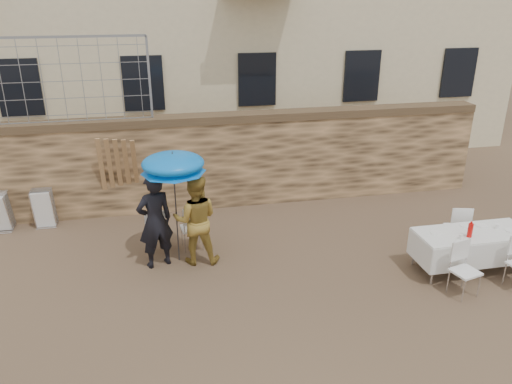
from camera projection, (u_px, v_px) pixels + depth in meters
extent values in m
plane|color=brown|center=(259.00, 330.00, 7.73)|extent=(80.00, 80.00, 0.00)
cube|color=olive|center=(216.00, 162.00, 11.86)|extent=(13.00, 0.50, 2.20)
imported|color=black|center=(155.00, 221.00, 9.21)|extent=(0.78, 0.64, 1.85)
imported|color=gold|center=(196.00, 220.00, 9.37)|extent=(0.94, 0.78, 1.76)
cylinder|color=#3F3F44|center=(177.00, 218.00, 9.38)|extent=(0.03, 0.03, 1.82)
cone|color=blue|center=(173.00, 167.00, 9.00)|extent=(1.19, 1.19, 0.22)
cube|color=silver|center=(474.00, 233.00, 9.14)|extent=(2.10, 0.85, 0.05)
cylinder|color=silver|center=(433.00, 266.00, 8.79)|extent=(0.04, 0.04, 0.74)
cylinder|color=silver|center=(414.00, 248.00, 9.42)|extent=(0.04, 0.04, 0.74)
cylinder|color=silver|center=(504.00, 238.00, 9.77)|extent=(0.04, 0.04, 0.74)
cylinder|color=red|center=(470.00, 230.00, 8.90)|extent=(0.09, 0.09, 0.26)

